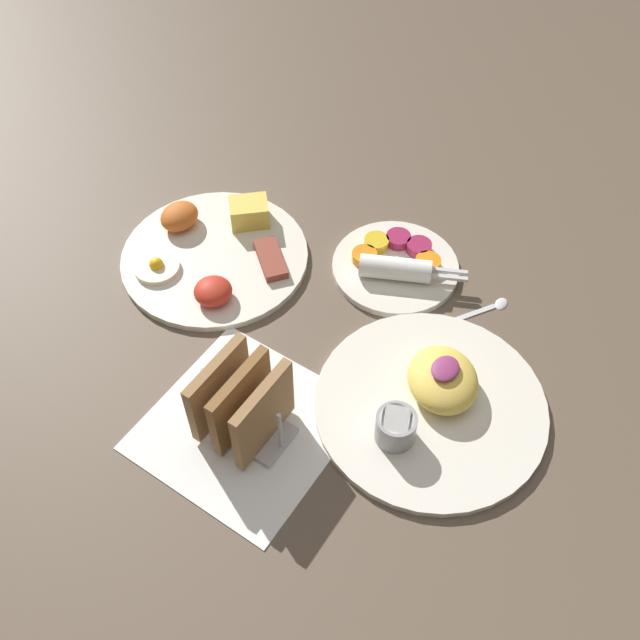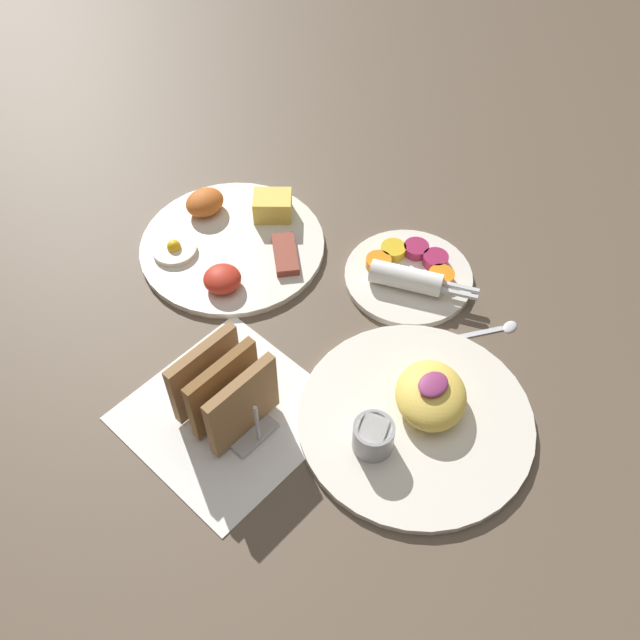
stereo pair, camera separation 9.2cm
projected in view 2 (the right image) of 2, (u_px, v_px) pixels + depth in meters
The scene contains 7 objects.
ground_plane at pixel (322, 347), 0.93m from camera, with size 3.00×3.00×0.00m, color brown.
napkin_flat at pixel (229, 414), 0.86m from camera, with size 0.22×0.22×0.00m.
plate_breakfast at pixel (232, 241), 1.04m from camera, with size 0.27×0.27×0.05m.
plate_condiments at pixel (409, 274), 0.99m from camera, with size 0.18×0.19×0.04m.
plate_foreground at pixel (416, 414), 0.85m from camera, with size 0.28×0.28×0.06m.
toast_rack at pixel (224, 392), 0.82m from camera, with size 0.10×0.12×0.10m.
teaspoon at pixel (487, 330), 0.94m from camera, with size 0.11×0.08×0.01m.
Camera 2 is at (-0.41, -0.38, 0.75)m, focal length 40.00 mm.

